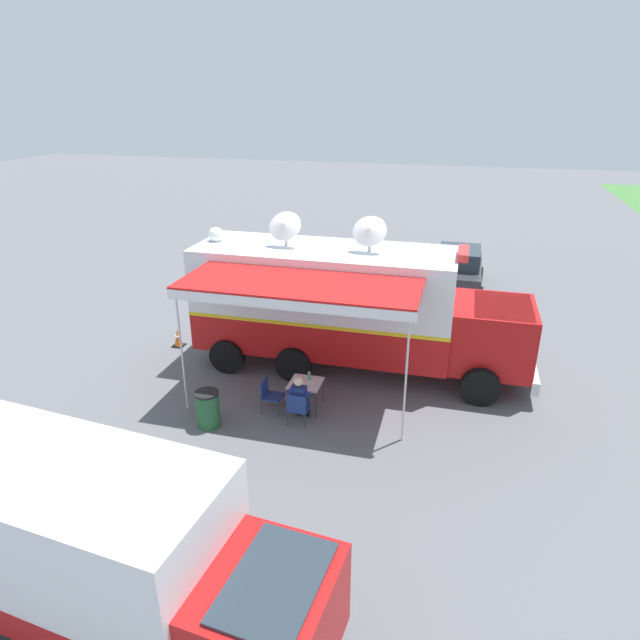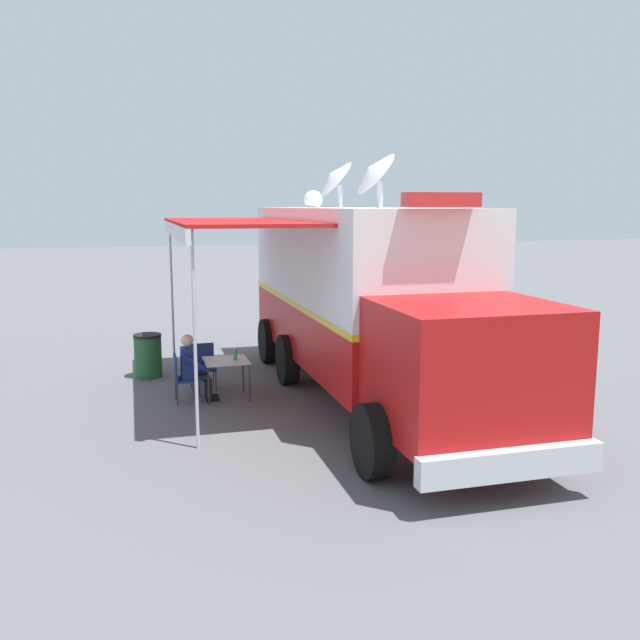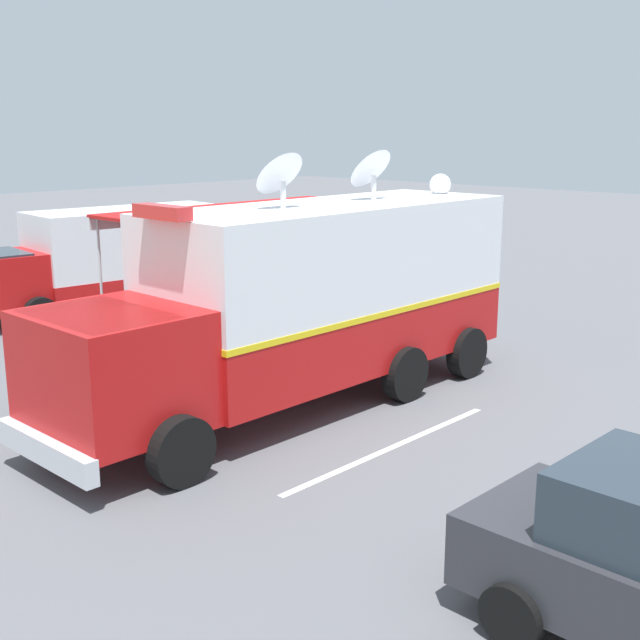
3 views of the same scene
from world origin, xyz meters
TOP-DOWN VIEW (x-y plane):
  - ground_plane at (0.00, 0.00)m, footprint 100.00×100.00m
  - lot_stripe at (-2.51, 1.37)m, footprint 0.15×4.80m
  - command_truck at (0.03, 0.75)m, footprint 4.89×9.50m
  - folding_table at (2.57, 0.20)m, footprint 0.80×0.80m
  - water_bottle at (2.41, 0.25)m, footprint 0.07×0.07m
  - folding_chair_at_table at (3.37, 0.24)m, footprint 0.48×0.48m
  - folding_chair_beside_table at (2.93, -0.65)m, footprint 0.48×0.48m
  - seated_responder at (3.19, 0.24)m, footprint 0.66×0.55m
  - trash_bin at (3.94, -1.83)m, footprint 0.57×0.57m
  - traffic_cone at (0.08, -4.74)m, footprint 0.36×0.36m

SIDE VIEW (x-z plane):
  - ground_plane at x=0.00m, z-range 0.00..0.00m
  - lot_stripe at x=-2.51m, z-range 0.00..0.01m
  - traffic_cone at x=0.08m, z-range -0.01..0.57m
  - trash_bin at x=3.94m, z-range 0.00..0.91m
  - folding_chair_at_table at x=3.37m, z-range 0.08..0.95m
  - folding_chair_beside_table at x=2.93m, z-range 0.08..0.95m
  - seated_responder at x=3.19m, z-range 0.03..1.28m
  - folding_table at x=2.57m, z-range 0.31..1.04m
  - water_bottle at x=2.41m, z-range 0.72..0.95m
  - command_truck at x=0.03m, z-range -0.32..4.21m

